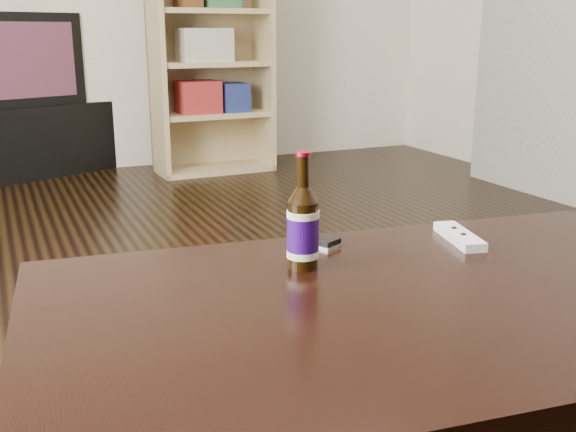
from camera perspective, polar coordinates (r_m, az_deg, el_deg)
name	(u,v)px	position (r m, az deg, el deg)	size (l,w,h in m)	color
floor	(244,370)	(1.90, -3.75, -12.90)	(5.00, 6.00, 0.01)	black
tv_stand	(18,139)	(4.68, -21.87, 6.04)	(1.12, 0.56, 0.45)	black
tv	(10,59)	(4.63, -22.50, 12.17)	(0.87, 0.72, 0.56)	black
bookshelf	(209,59)	(4.43, -6.73, 13.05)	(0.76, 0.37, 1.39)	tan
coffee_table	(407,328)	(1.18, 10.04, -9.34)	(1.33, 0.86, 0.47)	black
beer_bottle	(303,228)	(1.23, 1.28, -1.02)	(0.07, 0.07, 0.22)	black
phone	(317,240)	(1.39, 2.47, -2.07)	(0.08, 0.11, 0.02)	#A3A3A5
remote	(459,236)	(1.46, 14.30, -1.67)	(0.09, 0.18, 0.02)	white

